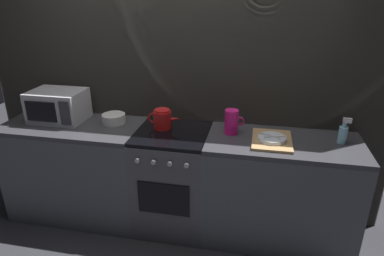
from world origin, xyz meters
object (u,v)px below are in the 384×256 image
(stove_unit, at_px, (173,179))
(kettle, at_px, (163,119))
(dish_pile, at_px, (272,139))
(microwave, at_px, (58,106))
(mixing_bowl, at_px, (114,119))
(spray_bottle, at_px, (343,133))
(pitcher, at_px, (232,122))

(stove_unit, height_order, kettle, kettle)
(kettle, relative_size, dish_pile, 0.71)
(stove_unit, bearing_deg, microwave, 176.19)
(microwave, xyz_separation_m, kettle, (0.95, 0.00, -0.05))
(mixing_bowl, xyz_separation_m, spray_bottle, (1.87, -0.04, 0.04))
(mixing_bowl, relative_size, spray_bottle, 0.99)
(mixing_bowl, xyz_separation_m, pitcher, (1.03, -0.03, 0.06))
(microwave, height_order, pitcher, microwave)
(pitcher, bearing_deg, spray_bottle, -1.07)
(stove_unit, relative_size, kettle, 3.16)
(kettle, relative_size, mixing_bowl, 1.42)
(microwave, distance_m, dish_pile, 1.86)
(microwave, relative_size, kettle, 1.62)
(microwave, relative_size, dish_pile, 1.15)
(stove_unit, xyz_separation_m, microwave, (-1.05, 0.07, 0.59))
(pitcher, height_order, spray_bottle, spray_bottle)
(kettle, height_order, mixing_bowl, kettle)
(stove_unit, bearing_deg, kettle, 144.08)
(dish_pile, relative_size, spray_bottle, 1.97)
(pitcher, relative_size, spray_bottle, 0.99)
(kettle, distance_m, spray_bottle, 1.42)
(microwave, height_order, mixing_bowl, microwave)
(dish_pile, xyz_separation_m, spray_bottle, (0.52, 0.09, 0.06))
(microwave, bearing_deg, kettle, 0.02)
(spray_bottle, bearing_deg, mixing_bowl, 178.67)
(microwave, height_order, dish_pile, microwave)
(dish_pile, height_order, spray_bottle, spray_bottle)
(dish_pile, bearing_deg, microwave, 176.96)
(pitcher, xyz_separation_m, dish_pile, (0.32, -0.10, -0.08))
(microwave, relative_size, mixing_bowl, 2.30)
(microwave, xyz_separation_m, dish_pile, (1.85, -0.10, -0.12))
(mixing_bowl, height_order, spray_bottle, spray_bottle)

